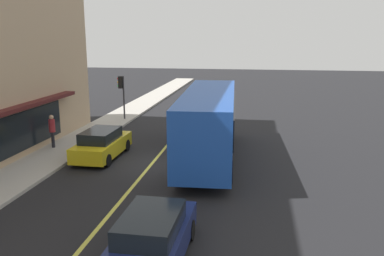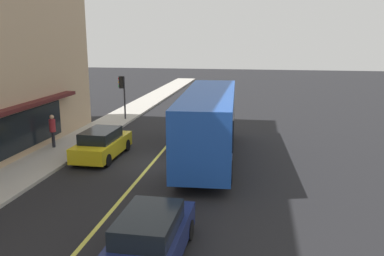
{
  "view_description": "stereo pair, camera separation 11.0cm",
  "coord_description": "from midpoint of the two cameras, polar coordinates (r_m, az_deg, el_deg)",
  "views": [
    {
      "loc": [
        -18.61,
        -5.04,
        6.23
      ],
      "look_at": [
        1.4,
        -1.82,
        1.6
      ],
      "focal_mm": 37.61,
      "sensor_mm": 36.0,
      "label": 1
    },
    {
      "loc": [
        -18.59,
        -5.15,
        6.23
      ],
      "look_at": [
        1.4,
        -1.82,
        1.6
      ],
      "focal_mm": 37.61,
      "sensor_mm": 36.0,
      "label": 2
    }
  ],
  "objects": [
    {
      "name": "ground",
      "position": [
        20.27,
        -5.61,
        -5.1
      ],
      "size": [
        120.0,
        120.0,
        0.0
      ],
      "primitive_type": "plane",
      "color": "black"
    },
    {
      "name": "sidewalk",
      "position": [
        22.24,
        -19.27,
        -3.94
      ],
      "size": [
        80.0,
        2.6,
        0.15
      ],
      "primitive_type": "cube",
      "color": "#B2ADA3",
      "rests_on": "ground"
    },
    {
      "name": "lane_centre_stripe",
      "position": [
        20.26,
        -5.61,
        -5.08
      ],
      "size": [
        36.0,
        0.16,
        0.01
      ],
      "primitive_type": "cube",
      "color": "#D8D14C",
      "rests_on": "ground"
    },
    {
      "name": "bus",
      "position": [
        20.62,
        2.56,
        0.98
      ],
      "size": [
        11.25,
        3.09,
        3.5
      ],
      "color": "#1E4CAD",
      "rests_on": "ground"
    },
    {
      "name": "traffic_light",
      "position": [
        30.49,
        -9.77,
        5.73
      ],
      "size": [
        0.3,
        0.52,
        3.2
      ],
      "color": "#2D2D33",
      "rests_on": "sidewalk"
    },
    {
      "name": "car_navy",
      "position": [
        11.67,
        -5.67,
        -15.25
      ],
      "size": [
        4.32,
        1.9,
        1.52
      ],
      "color": "navy",
      "rests_on": "ground"
    },
    {
      "name": "car_yellow",
      "position": [
        21.51,
        -12.51,
        -2.22
      ],
      "size": [
        4.33,
        1.91,
        1.52
      ],
      "color": "yellow",
      "rests_on": "ground"
    },
    {
      "name": "pedestrian_mid_block",
      "position": [
        23.62,
        -19.05,
        0.04
      ],
      "size": [
        0.34,
        0.34,
        1.85
      ],
      "color": "black",
      "rests_on": "sidewalk"
    }
  ]
}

